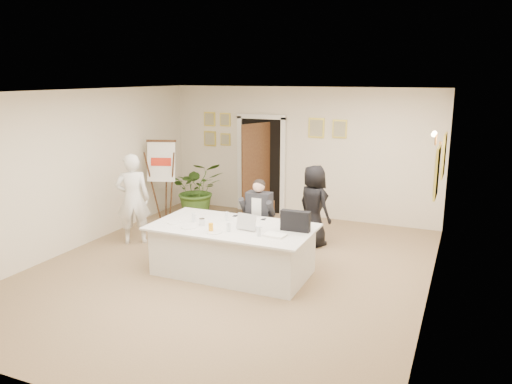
{
  "coord_description": "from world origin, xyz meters",
  "views": [
    {
      "loc": [
        3.36,
        -6.69,
        3.04
      ],
      "look_at": [
        0.21,
        0.6,
        1.17
      ],
      "focal_mm": 35.0,
      "sensor_mm": 36.0,
      "label": 1
    }
  ],
  "objects_px": {
    "standing_man": "(133,199)",
    "potted_palm": "(198,189)",
    "standing_woman": "(314,206)",
    "seated_man": "(258,218)",
    "flip_chart": "(163,184)",
    "paper_stack": "(275,235)",
    "conference_table": "(233,249)",
    "laptop": "(250,220)",
    "steel_jug": "(202,222)",
    "laptop_bag": "(295,221)",
    "oj_glass": "(211,228)"
  },
  "relations": [
    {
      "from": "standing_man",
      "to": "potted_palm",
      "type": "xyz_separation_m",
      "value": [
        0.2,
        1.99,
        -0.22
      ]
    },
    {
      "from": "potted_palm",
      "to": "standing_woman",
      "type": "bearing_deg",
      "value": -15.27
    },
    {
      "from": "seated_man",
      "to": "flip_chart",
      "type": "relative_size",
      "value": 0.8
    },
    {
      "from": "flip_chart",
      "to": "paper_stack",
      "type": "distance_m",
      "value": 4.16
    },
    {
      "from": "potted_palm",
      "to": "conference_table",
      "type": "bearing_deg",
      "value": -50.81
    },
    {
      "from": "seated_man",
      "to": "standing_man",
      "type": "height_order",
      "value": "standing_man"
    },
    {
      "from": "standing_woman",
      "to": "laptop",
      "type": "xyz_separation_m",
      "value": [
        -0.46,
        -1.82,
        0.17
      ]
    },
    {
      "from": "seated_man",
      "to": "laptop",
      "type": "distance_m",
      "value": 0.95
    },
    {
      "from": "laptop",
      "to": "steel_jug",
      "type": "distance_m",
      "value": 0.76
    },
    {
      "from": "conference_table",
      "to": "laptop_bag",
      "type": "relative_size",
      "value": 5.67
    },
    {
      "from": "potted_palm",
      "to": "paper_stack",
      "type": "distance_m",
      "value": 4.03
    },
    {
      "from": "standing_woman",
      "to": "oj_glass",
      "type": "distance_m",
      "value": 2.39
    },
    {
      "from": "flip_chart",
      "to": "steel_jug",
      "type": "xyz_separation_m",
      "value": [
        2.23,
        -2.28,
        0.05
      ]
    },
    {
      "from": "flip_chart",
      "to": "laptop",
      "type": "distance_m",
      "value": 3.65
    },
    {
      "from": "conference_table",
      "to": "standing_woman",
      "type": "bearing_deg",
      "value": 67.51
    },
    {
      "from": "laptop",
      "to": "potted_palm",
      "type": "bearing_deg",
      "value": 139.07
    },
    {
      "from": "standing_woman",
      "to": "standing_man",
      "type": "bearing_deg",
      "value": 53.63
    },
    {
      "from": "potted_palm",
      "to": "laptop_bag",
      "type": "xyz_separation_m",
      "value": [
        3.08,
        -2.45,
        0.31
      ]
    },
    {
      "from": "potted_palm",
      "to": "paper_stack",
      "type": "xyz_separation_m",
      "value": [
        2.89,
        -2.8,
        0.17
      ]
    },
    {
      "from": "laptop",
      "to": "steel_jug",
      "type": "bearing_deg",
      "value": -161.84
    },
    {
      "from": "flip_chart",
      "to": "paper_stack",
      "type": "bearing_deg",
      "value": -33.95
    },
    {
      "from": "laptop",
      "to": "steel_jug",
      "type": "height_order",
      "value": "laptop"
    },
    {
      "from": "oj_glass",
      "to": "steel_jug",
      "type": "distance_m",
      "value": 0.36
    },
    {
      "from": "laptop_bag",
      "to": "laptop",
      "type": "bearing_deg",
      "value": -169.01
    },
    {
      "from": "standing_woman",
      "to": "potted_palm",
      "type": "relative_size",
      "value": 1.2
    },
    {
      "from": "potted_palm",
      "to": "oj_glass",
      "type": "bearing_deg",
      "value": -56.83
    },
    {
      "from": "paper_stack",
      "to": "flip_chart",
      "type": "bearing_deg",
      "value": 146.05
    },
    {
      "from": "laptop_bag",
      "to": "steel_jug",
      "type": "bearing_deg",
      "value": -169.64
    },
    {
      "from": "conference_table",
      "to": "standing_woman",
      "type": "height_order",
      "value": "standing_woman"
    },
    {
      "from": "standing_woman",
      "to": "potted_palm",
      "type": "height_order",
      "value": "standing_woman"
    },
    {
      "from": "flip_chart",
      "to": "steel_jug",
      "type": "relative_size",
      "value": 15.36
    },
    {
      "from": "flip_chart",
      "to": "laptop_bag",
      "type": "bearing_deg",
      "value": -28.44
    },
    {
      "from": "standing_man",
      "to": "standing_woman",
      "type": "bearing_deg",
      "value": 167.03
    },
    {
      "from": "laptop_bag",
      "to": "standing_man",
      "type": "bearing_deg",
      "value": 170.09
    },
    {
      "from": "steel_jug",
      "to": "flip_chart",
      "type": "bearing_deg",
      "value": 134.31
    },
    {
      "from": "standing_woman",
      "to": "laptop_bag",
      "type": "relative_size",
      "value": 3.35
    },
    {
      "from": "laptop",
      "to": "flip_chart",
      "type": "bearing_deg",
      "value": 150.64
    },
    {
      "from": "standing_woman",
      "to": "steel_jug",
      "type": "distance_m",
      "value": 2.31
    },
    {
      "from": "seated_man",
      "to": "laptop_bag",
      "type": "relative_size",
      "value": 3.07
    },
    {
      "from": "oj_glass",
      "to": "conference_table",
      "type": "bearing_deg",
      "value": 67.31
    },
    {
      "from": "conference_table",
      "to": "laptop",
      "type": "relative_size",
      "value": 7.31
    },
    {
      "from": "flip_chart",
      "to": "laptop_bag",
      "type": "height_order",
      "value": "flip_chart"
    },
    {
      "from": "seated_man",
      "to": "oj_glass",
      "type": "bearing_deg",
      "value": -95.6
    },
    {
      "from": "oj_glass",
      "to": "flip_chart",
      "type": "bearing_deg",
      "value": 134.98
    },
    {
      "from": "seated_man",
      "to": "paper_stack",
      "type": "relative_size",
      "value": 4.42
    },
    {
      "from": "conference_table",
      "to": "seated_man",
      "type": "bearing_deg",
      "value": 86.52
    },
    {
      "from": "potted_palm",
      "to": "laptop",
      "type": "distance_m",
      "value": 3.56
    },
    {
      "from": "conference_table",
      "to": "laptop",
      "type": "distance_m",
      "value": 0.6
    },
    {
      "from": "potted_palm",
      "to": "laptop",
      "type": "height_order",
      "value": "potted_palm"
    },
    {
      "from": "seated_man",
      "to": "flip_chart",
      "type": "height_order",
      "value": "flip_chart"
    }
  ]
}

